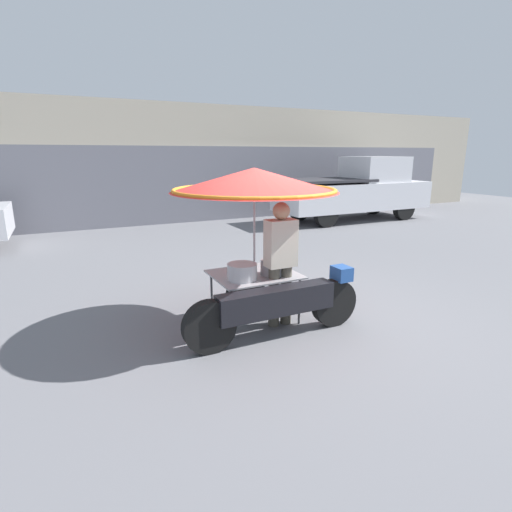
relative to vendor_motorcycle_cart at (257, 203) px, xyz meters
name	(u,v)px	position (x,y,z in m)	size (l,w,h in m)	color
ground_plane	(296,320)	(0.50, -0.18, -1.58)	(36.00, 36.00, 0.00)	slate
shopfront_building	(148,164)	(0.50, 9.11, 0.25)	(28.00, 2.06, 3.68)	#B2A893
vendor_motorcycle_cart	(257,203)	(0.00, 0.00, 0.00)	(2.30, 2.09, 2.00)	black
vendor_person	(281,258)	(0.23, -0.21, -0.68)	(0.38, 0.22, 1.60)	#4C473D
pickup_truck	(356,190)	(6.69, 6.13, -0.59)	(5.28, 1.76, 2.07)	black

